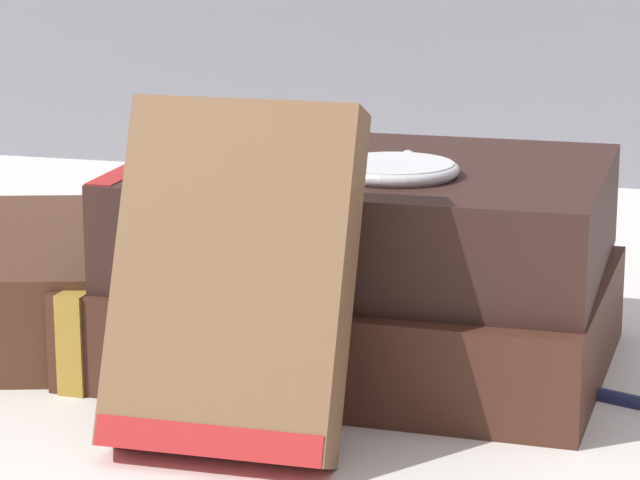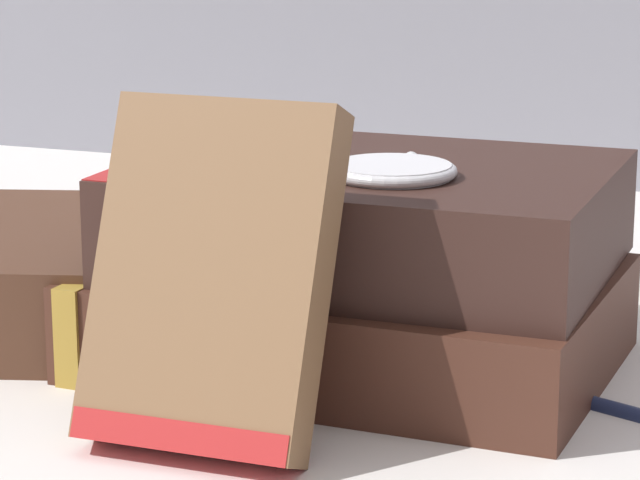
{
  "view_description": "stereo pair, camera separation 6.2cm",
  "coord_description": "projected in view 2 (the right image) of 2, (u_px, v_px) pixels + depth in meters",
  "views": [
    {
      "loc": [
        0.16,
        -0.64,
        0.22
      ],
      "look_at": [
        -0.01,
        -0.01,
        0.06
      ],
      "focal_mm": 85.0,
      "sensor_mm": 36.0,
      "label": 1
    },
    {
      "loc": [
        0.22,
        -0.63,
        0.22
      ],
      "look_at": [
        -0.01,
        -0.01,
        0.06
      ],
      "focal_mm": 85.0,
      "sensor_mm": 36.0,
      "label": 2
    }
  ],
  "objects": [
    {
      "name": "book_flat_bottom",
      "position": [
        351.0,
        319.0,
        0.69
      ],
      "size": [
        0.23,
        0.17,
        0.05
      ],
      "rotation": [
        0.0,
        0.0,
        -0.03
      ],
      "color": "#422319",
      "rests_on": "ground_plane"
    },
    {
      "name": "ground_plane",
      "position": [
        354.0,
        363.0,
        0.7
      ],
      "size": [
        3.0,
        3.0,
        0.0
      ],
      "primitive_type": "plane",
      "color": "silver"
    },
    {
      "name": "book_flat_top",
      "position": [
        362.0,
        215.0,
        0.69
      ],
      "size": [
        0.21,
        0.16,
        0.05
      ],
      "rotation": [
        0.0,
        0.0,
        -0.0
      ],
      "color": "#331E19",
      "rests_on": "book_flat_bottom"
    },
    {
      "name": "reading_glasses",
      "position": [
        333.0,
        256.0,
        0.88
      ],
      "size": [
        0.11,
        0.05,
        0.0
      ],
      "rotation": [
        0.0,
        0.0,
        0.04
      ],
      "color": "#ADADB2",
      "rests_on": "ground_plane"
    },
    {
      "name": "pocket_watch",
      "position": [
        392.0,
        170.0,
        0.65
      ],
      "size": [
        0.06,
        0.06,
        0.01
      ],
      "color": "silver",
      "rests_on": "book_flat_top"
    },
    {
      "name": "book_leaning_front",
      "position": [
        210.0,
        289.0,
        0.59
      ],
      "size": [
        0.09,
        0.07,
        0.14
      ],
      "rotation": [
        -0.39,
        0.0,
        0.0
      ],
      "color": "brown",
      "rests_on": "ground_plane"
    }
  ]
}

